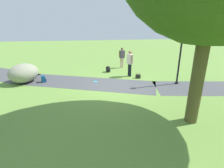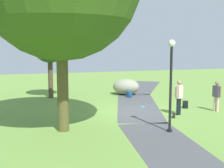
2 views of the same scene
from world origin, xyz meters
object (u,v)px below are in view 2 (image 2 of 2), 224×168
Objects in this scene: man_near_boulder at (217,94)px; spare_backpack_on_lawn at (185,105)px; lawn_boulder at (126,87)px; woman_with_handbag at (179,95)px; frisbee_on_grass at (143,107)px; handbag_on_grass at (174,115)px; young_tree_near_path at (50,46)px; lamp_post at (171,76)px; backpack_by_boulder at (129,94)px.

man_near_boulder is 3.97× the size of spare_backpack_on_lawn.
woman_with_handbag is at bearing -177.29° from lawn_boulder.
spare_backpack_on_lawn is at bearing 41.75° from man_near_boulder.
lawn_boulder is 4.34m from frisbee_on_grass.
handbag_on_grass is 2.45m from spare_backpack_on_lawn.
lawn_boulder reaches higher than spare_backpack_on_lawn.
lawn_boulder is at bearing -93.19° from young_tree_near_path.
young_tree_near_path is 9.26m from spare_backpack_on_lawn.
spare_backpack_on_lawn is at bearing -164.10° from lawn_boulder.
lawn_boulder is at bearing -1.63° from handbag_on_grass.
spare_backpack_on_lawn is (-5.28, -1.50, -0.37)m from lawn_boulder.
woman_with_handbag reaches higher than lawn_boulder.
handbag_on_grass is 0.91× the size of spare_backpack_on_lawn.
spare_backpack_on_lawn is (1.21, 1.08, -0.72)m from man_near_boulder.
man_near_boulder is 1.78m from spare_backpack_on_lawn.
young_tree_near_path is at bearing 86.81° from lawn_boulder.
woman_with_handbag is at bearing 137.69° from spare_backpack_on_lawn.
young_tree_near_path is 2.87× the size of man_near_boulder.
backpack_by_boulder is at bearing -9.61° from lamp_post.
woman_with_handbag is 5.53m from backpack_by_boulder.
woman_with_handbag is 4.31× the size of backpack_by_boulder.
spare_backpack_on_lawn is 1.64× the size of frisbee_on_grass.
frisbee_on_grass is (2.22, 3.16, -0.90)m from man_near_boulder.
lamp_post is at bearing 170.39° from backpack_by_boulder.
young_tree_near_path is at bearing 50.17° from spare_backpack_on_lawn.
lawn_boulder is at bearing 15.90° from spare_backpack_on_lawn.
woman_with_handbag is at bearing -158.99° from frisbee_on_grass.
backpack_by_boulder is 4.47m from spare_backpack_on_lawn.
backpack_by_boulder reaches higher than handbag_on_grass.
lamp_post is 5.01m from man_near_boulder.
man_near_boulder is at bearing -131.16° from young_tree_near_path.
young_tree_near_path is 6.09m from backpack_by_boulder.
man_near_boulder is 6.07m from backpack_by_boulder.
backpack_by_boulder is 1.00× the size of spare_backpack_on_lawn.
young_tree_near_path is 1.92× the size of lawn_boulder.
spare_backpack_on_lawn reaches higher than handbag_on_grass.
woman_with_handbag is at bearing -141.44° from young_tree_near_path.
lamp_post reaches higher than woman_with_handbag.
young_tree_near_path is 18.72× the size of frisbee_on_grass.
handbag_on_grass is at bearing 179.87° from backpack_by_boulder.
man_near_boulder is at bearing -78.80° from handbag_on_grass.
woman_with_handbag is at bearing 92.49° from man_near_boulder.
man_near_boulder is 2.94m from handbag_on_grass.
backpack_by_boulder is (5.90, -0.01, 0.05)m from handbag_on_grass.
young_tree_near_path reaches higher than backpack_by_boulder.
spare_backpack_on_lawn is at bearing -157.76° from backpack_by_boulder.
young_tree_near_path is at bearing 73.98° from backpack_by_boulder.
backpack_by_boulder is at bearing 22.24° from spare_backpack_on_lawn.
young_tree_near_path reaches higher than frisbee_on_grass.
handbag_on_grass is at bearing 178.37° from lawn_boulder.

